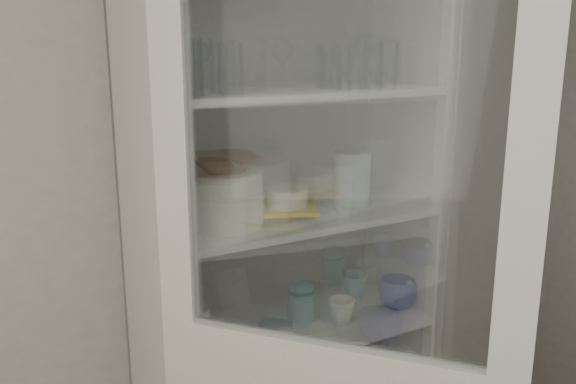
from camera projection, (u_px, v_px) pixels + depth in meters
wall_back at (205, 193)px, 2.09m from camera, size 3.60×0.02×2.60m
pantry_cabinet at (279, 295)px, 2.13m from camera, size 1.00×0.45×2.10m
tumbler_0 at (189, 68)px, 1.58m from camera, size 0.08×0.08×0.15m
tumbler_1 at (182, 69)px, 1.59m from camera, size 0.08×0.08×0.14m
tumbler_2 at (231, 69)px, 1.67m from camera, size 0.09×0.09×0.14m
tumbler_3 at (332, 68)px, 1.85m from camera, size 0.07×0.07×0.13m
tumbler_4 at (358, 67)px, 1.89m from camera, size 0.08×0.08×0.13m
tumbler_5 at (371, 63)px, 1.91m from camera, size 0.10×0.10×0.15m
tumbler_6 at (387, 66)px, 1.90m from camera, size 0.08×0.08×0.14m
tumbler_7 at (162, 70)px, 1.68m from camera, size 0.08×0.08×0.13m
tumbler_8 at (168, 68)px, 1.70m from camera, size 0.09×0.09×0.14m
tumbler_9 at (222, 66)px, 1.78m from camera, size 0.09×0.09×0.15m
tumbler_10 at (326, 66)px, 1.98m from camera, size 0.08×0.08×0.13m
tumbler_11 at (329, 63)px, 1.95m from camera, size 0.10×0.10×0.15m
goblet_0 at (200, 63)px, 1.85m from camera, size 0.07×0.07×0.16m
goblet_1 at (282, 61)px, 1.96m from camera, size 0.07×0.07×0.16m
goblet_2 at (325, 60)px, 2.09m from camera, size 0.07×0.07×0.16m
goblet_3 at (364, 55)px, 2.17m from camera, size 0.09×0.09×0.19m
plate_stack_front at (226, 209)px, 1.84m from camera, size 0.23×0.23×0.10m
plate_stack_back at (182, 210)px, 1.91m from camera, size 0.19×0.19×0.06m
cream_bowl at (225, 182)px, 1.82m from camera, size 0.27×0.27×0.07m
terracotta_bowl at (225, 163)px, 1.81m from camera, size 0.22×0.22×0.05m
glass_platter at (287, 213)px, 1.95m from camera, size 0.40×0.40×0.02m
yellow_trivet at (287, 208)px, 1.95m from camera, size 0.25×0.25×0.01m
white_ramekin at (287, 197)px, 1.94m from camera, size 0.18×0.18×0.06m
grey_bowl_stack at (352, 177)px, 2.09m from camera, size 0.12×0.12×0.18m
mug_blue at (397, 293)px, 2.21m from camera, size 0.14×0.14×0.11m
mug_teal at (355, 285)px, 2.31m from camera, size 0.12×0.12×0.09m
mug_white at (342, 311)px, 2.09m from camera, size 0.11×0.11×0.09m
teal_jar at (301, 302)px, 2.13m from camera, size 0.10×0.10×0.12m
measuring_cups at (273, 329)px, 2.01m from camera, size 0.10×0.10×0.04m
white_canister at (193, 326)px, 1.94m from camera, size 0.12×0.12×0.13m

